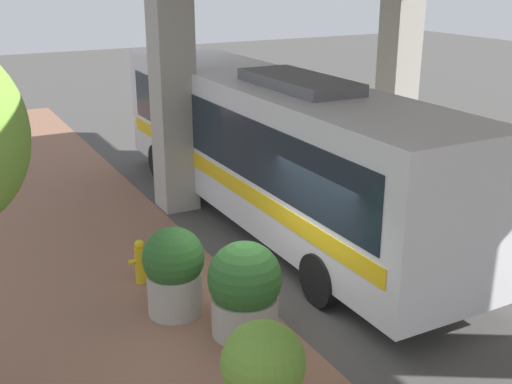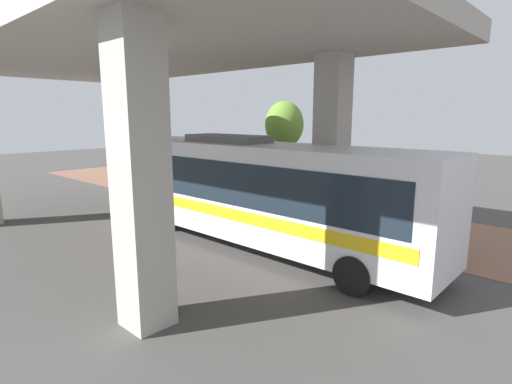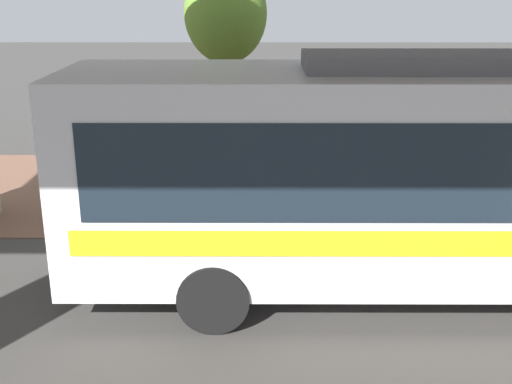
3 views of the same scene
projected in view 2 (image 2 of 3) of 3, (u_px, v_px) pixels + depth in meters
ground_plane at (222, 215)px, 17.77m from camera, size 80.00×80.00×0.00m
sidewalk_strip at (266, 204)px, 19.94m from camera, size 6.00×40.00×0.02m
overpass at (133, 67)px, 13.75m from camera, size 9.40×19.70×6.83m
bus at (254, 187)px, 13.26m from camera, size 2.70×12.56×3.68m
fire_hydrant at (284, 206)px, 17.46m from camera, size 0.45×0.21×0.91m
planter_front at (258, 194)px, 18.19m from camera, size 1.09×1.09×1.63m
planter_middle at (211, 187)px, 20.42m from camera, size 1.13×1.13×1.51m
planter_back at (171, 180)px, 22.20m from camera, size 1.24×1.24×1.67m
planter_extra at (228, 193)px, 18.41m from camera, size 1.23×1.23×1.64m
street_tree_near at (284, 125)px, 20.74m from camera, size 2.01×2.01×5.10m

